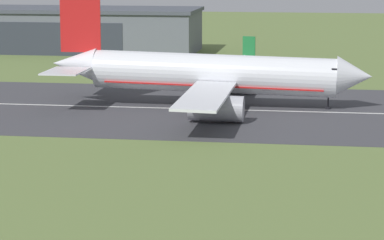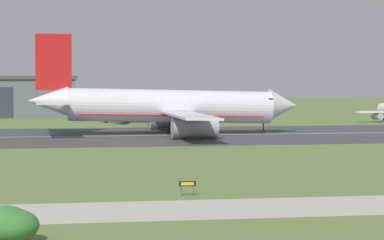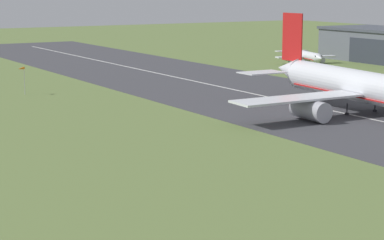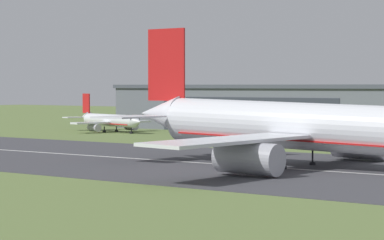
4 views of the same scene
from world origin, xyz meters
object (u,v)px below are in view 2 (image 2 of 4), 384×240
at_px(airplane_landing, 169,107).
at_px(shrub_clump, 7,225).
at_px(airplane_parked_west, 126,113).
at_px(runway_sign, 187,185).

bearing_deg(airplane_landing, shrub_clump, -104.20).
height_order(airplane_parked_west, shrub_clump, airplane_parked_west).
relative_size(airplane_landing, runway_sign, 36.47).
distance_m(airplane_landing, runway_sign, 87.63).
distance_m(airplane_landing, airplane_parked_west, 42.56).
bearing_deg(airplane_parked_west, shrub_clump, -98.87).
distance_m(airplane_parked_west, runway_sign, 129.32).
bearing_deg(shrub_clump, airplane_parked_west, 81.13).
height_order(airplane_landing, shrub_clump, airplane_landing).
relative_size(airplane_landing, airplane_parked_west, 3.12).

